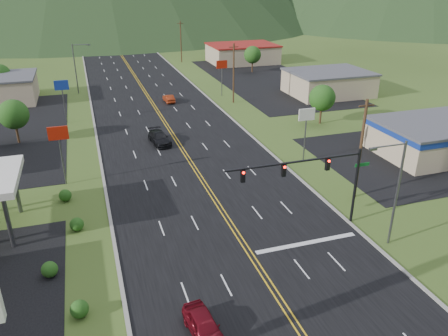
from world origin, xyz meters
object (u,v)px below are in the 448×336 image
object	(u,v)px
streetlight_west	(77,65)
traffic_signal	(316,173)
streetlight_east	(395,187)
car_red_far	(169,99)
car_red_near	(204,327)
car_dark_mid	(159,138)

from	to	relation	value
streetlight_west	traffic_signal	bearing A→B (deg)	-72.03
traffic_signal	streetlight_east	xyz separation A→B (m)	(4.70, -4.00, -0.15)
traffic_signal	car_red_far	bearing A→B (deg)	94.64
streetlight_west	car_red_far	bearing A→B (deg)	-38.13
car_red_near	car_red_far	xyz separation A→B (m)	(8.65, 53.67, -0.07)
streetlight_east	car_red_far	bearing A→B (deg)	99.71
traffic_signal	car_red_far	world-z (taller)	traffic_signal
streetlight_east	streetlight_west	world-z (taller)	same
streetlight_east	car_red_far	distance (m)	49.49
traffic_signal	streetlight_west	bearing A→B (deg)	107.97
traffic_signal	car_dark_mid	xyz separation A→B (m)	(-8.82, 24.93, -4.57)
streetlight_east	car_red_far	xyz separation A→B (m)	(-8.31, 48.58, -4.53)
car_red_near	car_dark_mid	distance (m)	34.19
car_dark_mid	car_red_far	xyz separation A→B (m)	(5.20, 19.66, -0.11)
streetlight_east	streetlight_west	size ratio (longest dim) A/B	1.00
car_red_far	car_red_near	bearing A→B (deg)	78.28
streetlight_west	car_red_far	xyz separation A→B (m)	(14.55, -11.42, -4.53)
streetlight_west	car_red_near	bearing A→B (deg)	-84.82
car_red_near	car_red_far	bearing A→B (deg)	74.23
car_red_near	car_red_far	distance (m)	54.37
car_dark_mid	car_red_far	size ratio (longest dim) A/B	1.33
streetlight_east	car_dark_mid	distance (m)	32.23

